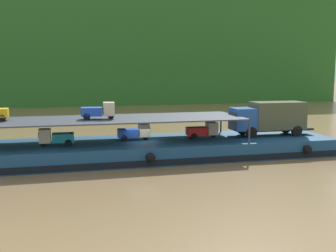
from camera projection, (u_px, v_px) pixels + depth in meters
ground_plane at (141, 158)px, 35.31m from camera, size 400.00×400.00×0.00m
hillside_far_bank at (89, 29)px, 100.27m from camera, size 113.11×38.49×30.78m
cargo_barge at (141, 149)px, 35.19m from camera, size 33.96×7.93×1.50m
covered_lorry at (269, 117)px, 37.77m from camera, size 7.90×2.46×3.10m
cargo_rack at (96, 120)px, 33.92m from camera, size 24.76×6.55×2.00m
mini_truck_lower_aft at (56, 137)px, 32.79m from camera, size 2.75×1.21×1.38m
mini_truck_lower_mid at (134, 132)px, 35.43m from camera, size 2.76×1.23×1.38m
mini_truck_lower_fore at (203, 130)px, 36.48m from camera, size 2.76×1.23×1.38m
mini_truck_upper_mid at (99, 111)px, 33.67m from camera, size 2.79×1.30×1.38m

